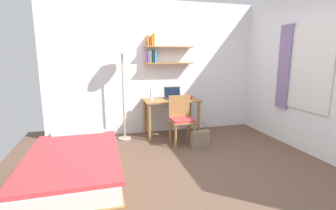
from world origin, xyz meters
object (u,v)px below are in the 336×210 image
at_px(desk_chair, 181,118).
at_px(standing_lamp, 122,54).
at_px(bed, 75,170).
at_px(handbag, 200,138).
at_px(laptop, 173,96).
at_px(water_bottle, 151,95).
at_px(desk, 171,106).
at_px(book_stack, 187,97).

height_order(desk_chair, standing_lamp, standing_lamp).
bearing_deg(bed, desk_chair, 34.66).
height_order(bed, standing_lamp, standing_lamp).
relative_size(desk_chair, handbag, 1.96).
distance_m(desk_chair, laptop, 0.65).
bearing_deg(bed, laptop, 45.70).
height_order(standing_lamp, water_bottle, standing_lamp).
bearing_deg(bed, water_bottle, 52.72).
xyz_separation_m(desk, desk_chair, (0.04, -0.52, -0.12)).
height_order(standing_lamp, book_stack, standing_lamp).
height_order(laptop, handbag, laptop).
relative_size(desk, desk_chair, 1.24).
relative_size(bed, laptop, 5.64).
distance_m(desk_chair, book_stack, 0.69).
bearing_deg(desk_chair, book_stack, 61.26).
distance_m(desk_chair, standing_lamp, 1.54).
bearing_deg(handbag, book_stack, 87.52).
xyz_separation_m(laptop, book_stack, (0.29, -0.02, -0.03)).
bearing_deg(standing_lamp, book_stack, 2.24).
relative_size(bed, desk, 1.77).
relative_size(standing_lamp, laptop, 5.42).
xyz_separation_m(desk, book_stack, (0.34, 0.04, 0.16)).
height_order(desk_chair, water_bottle, water_bottle).
distance_m(standing_lamp, handbag, 2.02).
relative_size(bed, standing_lamp, 1.04).
xyz_separation_m(desk_chair, standing_lamp, (-0.95, 0.51, 1.11)).
bearing_deg(bed, standing_lamp, 66.42).
xyz_separation_m(desk_chair, handbag, (0.27, -0.24, -0.32)).
xyz_separation_m(standing_lamp, book_stack, (1.26, 0.05, -0.83)).
relative_size(book_stack, handbag, 0.57).
height_order(water_bottle, book_stack, water_bottle).
bearing_deg(water_bottle, book_stack, 6.33).
relative_size(desk_chair, laptop, 2.56).
relative_size(desk, book_stack, 4.26).
bearing_deg(standing_lamp, handbag, -31.54).
distance_m(laptop, book_stack, 0.29).
xyz_separation_m(desk_chair, laptop, (0.02, 0.58, 0.31)).
xyz_separation_m(desk, laptop, (0.05, 0.06, 0.19)).
distance_m(desk_chair, water_bottle, 0.73).
bearing_deg(book_stack, laptop, 175.68).
relative_size(desk_chair, water_bottle, 3.95).
xyz_separation_m(desk_chair, water_bottle, (-0.44, 0.47, 0.36)).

